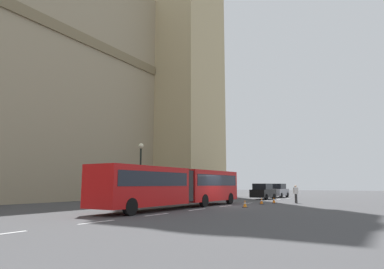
{
  "coord_description": "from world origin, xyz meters",
  "views": [
    {
      "loc": [
        -24.42,
        -12.21,
        1.75
      ],
      "look_at": [
        -0.23,
        2.67,
        6.01
      ],
      "focal_mm": 31.23,
      "sensor_mm": 36.0,
      "label": 1
    }
  ],
  "objects_px": {
    "traffic_cone_east": "(274,200)",
    "traffic_cone_middle": "(262,201)",
    "sedan_trailing": "(278,191)",
    "traffic_cone_west": "(245,204)",
    "articulated_bus": "(178,185)",
    "sedan_lead": "(263,191)",
    "pedestrian_near_cones": "(296,193)",
    "street_lamp": "(140,169)"
  },
  "relations": [
    {
      "from": "traffic_cone_west",
      "to": "street_lamp",
      "type": "bearing_deg",
      "value": 105.89
    },
    {
      "from": "street_lamp",
      "to": "traffic_cone_middle",
      "type": "bearing_deg",
      "value": -47.96
    },
    {
      "from": "traffic_cone_east",
      "to": "sedan_trailing",
      "type": "bearing_deg",
      "value": 15.71
    },
    {
      "from": "articulated_bus",
      "to": "street_lamp",
      "type": "height_order",
      "value": "street_lamp"
    },
    {
      "from": "traffic_cone_east",
      "to": "street_lamp",
      "type": "distance_m",
      "value": 12.94
    },
    {
      "from": "sedan_lead",
      "to": "traffic_cone_east",
      "type": "relative_size",
      "value": 7.59
    },
    {
      "from": "sedan_lead",
      "to": "street_lamp",
      "type": "xyz_separation_m",
      "value": [
        -16.91,
        4.78,
        2.14
      ]
    },
    {
      "from": "pedestrian_near_cones",
      "to": "traffic_cone_east",
      "type": "bearing_deg",
      "value": 116.1
    },
    {
      "from": "sedan_trailing",
      "to": "traffic_cone_middle",
      "type": "xyz_separation_m",
      "value": [
        -16.25,
        -3.52,
        -0.63
      ]
    },
    {
      "from": "traffic_cone_west",
      "to": "traffic_cone_east",
      "type": "bearing_deg",
      "value": -0.3
    },
    {
      "from": "pedestrian_near_cones",
      "to": "sedan_trailing",
      "type": "bearing_deg",
      "value": 23.71
    },
    {
      "from": "traffic_cone_east",
      "to": "traffic_cone_middle",
      "type": "bearing_deg",
      "value": 167.41
    },
    {
      "from": "pedestrian_near_cones",
      "to": "street_lamp",
      "type": "bearing_deg",
      "value": 134.69
    },
    {
      "from": "sedan_trailing",
      "to": "street_lamp",
      "type": "distance_m",
      "value": 24.03
    },
    {
      "from": "sedan_trailing",
      "to": "traffic_cone_west",
      "type": "distance_m",
      "value": 21.46
    },
    {
      "from": "street_lamp",
      "to": "articulated_bus",
      "type": "bearing_deg",
      "value": -101.67
    },
    {
      "from": "sedan_lead",
      "to": "sedan_trailing",
      "type": "relative_size",
      "value": 1.0
    },
    {
      "from": "articulated_bus",
      "to": "traffic_cone_middle",
      "type": "height_order",
      "value": "articulated_bus"
    },
    {
      "from": "traffic_cone_west",
      "to": "traffic_cone_middle",
      "type": "relative_size",
      "value": 1.0
    },
    {
      "from": "traffic_cone_west",
      "to": "traffic_cone_east",
      "type": "height_order",
      "value": "same"
    },
    {
      "from": "articulated_bus",
      "to": "traffic_cone_east",
      "type": "xyz_separation_m",
      "value": [
        10.27,
        -4.0,
        -1.46
      ]
    },
    {
      "from": "articulated_bus",
      "to": "pedestrian_near_cones",
      "type": "height_order",
      "value": "articulated_bus"
    },
    {
      "from": "traffic_cone_middle",
      "to": "traffic_cone_east",
      "type": "bearing_deg",
      "value": -12.59
    },
    {
      "from": "traffic_cone_east",
      "to": "articulated_bus",
      "type": "bearing_deg",
      "value": 158.7
    },
    {
      "from": "sedan_lead",
      "to": "street_lamp",
      "type": "height_order",
      "value": "street_lamp"
    },
    {
      "from": "traffic_cone_west",
      "to": "traffic_cone_middle",
      "type": "distance_m",
      "value": 4.86
    },
    {
      "from": "sedan_lead",
      "to": "sedan_trailing",
      "type": "bearing_deg",
      "value": 2.22
    },
    {
      "from": "articulated_bus",
      "to": "traffic_cone_west",
      "type": "distance_m",
      "value": 5.39
    },
    {
      "from": "traffic_cone_east",
      "to": "street_lamp",
      "type": "relative_size",
      "value": 0.11
    },
    {
      "from": "articulated_bus",
      "to": "sedan_lead",
      "type": "bearing_deg",
      "value": -0.89
    },
    {
      "from": "articulated_bus",
      "to": "pedestrian_near_cones",
      "type": "relative_size",
      "value": 9.47
    },
    {
      "from": "sedan_trailing",
      "to": "articulated_bus",
      "type": "bearing_deg",
      "value": 179.95
    },
    {
      "from": "traffic_cone_middle",
      "to": "street_lamp",
      "type": "height_order",
      "value": "street_lamp"
    },
    {
      "from": "traffic_cone_middle",
      "to": "street_lamp",
      "type": "bearing_deg",
      "value": 132.04
    },
    {
      "from": "street_lamp",
      "to": "traffic_cone_west",
      "type": "bearing_deg",
      "value": -74.11
    },
    {
      "from": "sedan_lead",
      "to": "traffic_cone_west",
      "type": "height_order",
      "value": "sedan_lead"
    },
    {
      "from": "traffic_cone_west",
      "to": "traffic_cone_east",
      "type": "distance_m",
      "value": 6.93
    },
    {
      "from": "sedan_trailing",
      "to": "street_lamp",
      "type": "height_order",
      "value": "street_lamp"
    },
    {
      "from": "sedan_trailing",
      "to": "traffic_cone_east",
      "type": "distance_m",
      "value": 14.72
    },
    {
      "from": "traffic_cone_west",
      "to": "street_lamp",
      "type": "distance_m",
      "value": 9.24
    },
    {
      "from": "sedan_trailing",
      "to": "traffic_cone_west",
      "type": "xyz_separation_m",
      "value": [
        -21.09,
        -3.95,
        -0.63
      ]
    },
    {
      "from": "articulated_bus",
      "to": "pedestrian_near_cones",
      "type": "distance_m",
      "value": 12.64
    }
  ]
}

